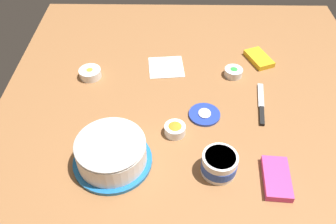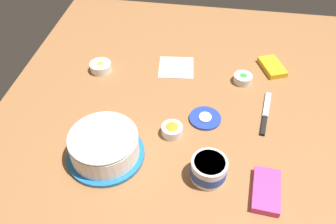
% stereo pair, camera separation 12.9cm
% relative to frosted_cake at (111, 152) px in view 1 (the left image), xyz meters
% --- Properties ---
extents(ground_plane, '(1.54, 1.54, 0.00)m').
position_rel_frosted_cake_xyz_m(ground_plane, '(-0.32, 0.28, -0.05)').
color(ground_plane, '#936038').
extents(frosted_cake, '(0.26, 0.26, 0.11)m').
position_rel_frosted_cake_xyz_m(frosted_cake, '(0.00, 0.00, 0.00)').
color(frosted_cake, '#1E6BB2').
rests_on(frosted_cake, ground_plane).
extents(frosting_tub, '(0.12, 0.12, 0.08)m').
position_rel_frosted_cake_xyz_m(frosting_tub, '(0.03, 0.35, -0.01)').
color(frosting_tub, white).
rests_on(frosting_tub, ground_plane).
extents(frosting_tub_lid, '(0.12, 0.12, 0.02)m').
position_rel_frosted_cake_xyz_m(frosting_tub_lid, '(-0.22, 0.32, -0.05)').
color(frosting_tub_lid, '#233DAD').
rests_on(frosting_tub_lid, ground_plane).
extents(spreading_knife, '(0.24, 0.05, 0.01)m').
position_rel_frosted_cake_xyz_m(spreading_knife, '(-0.27, 0.54, -0.05)').
color(spreading_knife, silver).
rests_on(spreading_knife, ground_plane).
extents(sprinkle_bowl_green, '(0.08, 0.08, 0.03)m').
position_rel_frosted_cake_xyz_m(sprinkle_bowl_green, '(-0.47, 0.46, -0.04)').
color(sprinkle_bowl_green, white).
rests_on(sprinkle_bowl_green, ground_plane).
extents(sprinkle_bowl_yellow, '(0.09, 0.09, 0.04)m').
position_rel_frosted_cake_xyz_m(sprinkle_bowl_yellow, '(-0.45, -0.15, -0.03)').
color(sprinkle_bowl_yellow, white).
rests_on(sprinkle_bowl_yellow, ground_plane).
extents(sprinkle_bowl_orange, '(0.08, 0.08, 0.04)m').
position_rel_frosted_cake_xyz_m(sprinkle_bowl_orange, '(-0.13, 0.21, -0.03)').
color(sprinkle_bowl_orange, white).
rests_on(sprinkle_bowl_orange, ground_plane).
extents(candy_box_lower, '(0.16, 0.10, 0.02)m').
position_rel_frosted_cake_xyz_m(candy_box_lower, '(0.07, 0.53, -0.04)').
color(candy_box_lower, '#E53D8E').
rests_on(candy_box_lower, ground_plane).
extents(candy_box_upper, '(0.16, 0.13, 0.02)m').
position_rel_frosted_cake_xyz_m(candy_box_upper, '(-0.58, 0.58, -0.04)').
color(candy_box_upper, yellow).
rests_on(candy_box_upper, ground_plane).
extents(paper_napkin, '(0.16, 0.16, 0.01)m').
position_rel_frosted_cake_xyz_m(paper_napkin, '(-0.52, 0.17, -0.05)').
color(paper_napkin, white).
rests_on(paper_napkin, ground_plane).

